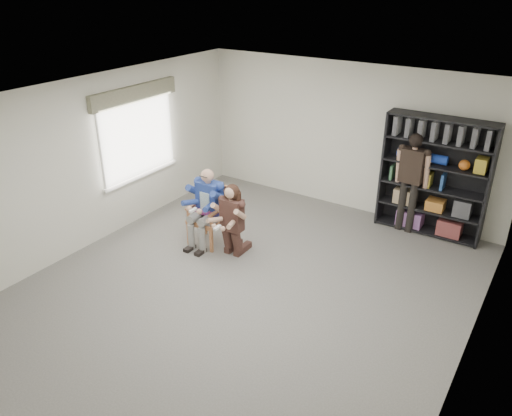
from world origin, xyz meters
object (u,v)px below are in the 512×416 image
Objects in this scene: armchair at (207,216)px; standing_man at (410,184)px; seated_man at (207,207)px; kneeling_woman at (231,222)px; bookshelf at (434,177)px.

standing_man reaches higher than armchair.
seated_man is 0.75× the size of standing_man.
kneeling_woman is (0.58, -0.12, 0.10)m from armchair.
kneeling_woman is at bearing -12.71° from seated_man.
standing_man is at bearing 47.98° from kneeling_woman.
seated_man is at bearing -135.21° from standing_man.
seated_man is at bearing 0.00° from armchair.
kneeling_woman is at bearing -133.73° from bookshelf.
standing_man is at bearing 39.58° from armchair.
seated_man reaches higher than kneeling_woman.
kneeling_woman is 0.59× the size of bookshelf.
kneeling_woman is (0.58, -0.12, -0.06)m from seated_man.
standing_man reaches higher than seated_man.
seated_man is (0.00, 0.00, 0.16)m from armchair.
seated_man is 1.09× the size of kneeling_woman.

